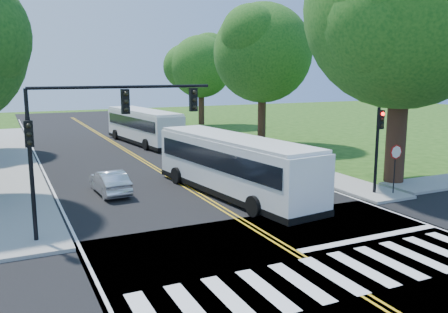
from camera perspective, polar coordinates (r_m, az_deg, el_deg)
ground at (r=16.12m, az=11.72°, el=-13.17°), size 140.00×140.00×0.00m
road at (r=31.71m, az=-8.22°, el=-1.42°), size 14.00×96.00×0.01m
cross_road at (r=16.12m, az=11.72°, el=-13.15°), size 60.00×12.00×0.01m
center_line at (r=35.48m, az=-10.14°, el=-0.22°), size 0.36×70.00×0.01m
edge_line_w at (r=34.37m, az=-21.13°, el=-1.09°), size 0.12×70.00×0.01m
edge_line_e at (r=37.80m, az=-0.16°, el=0.57°), size 0.12×70.00×0.01m
crosswalk at (r=15.75m, az=12.85°, el=-13.72°), size 12.60×3.00×0.01m
stop_bar at (r=19.38m, az=17.23°, el=-9.31°), size 6.60×0.40×0.01m
sidewalk_nw at (r=37.25m, az=-23.80°, el=-0.35°), size 2.60×40.00×0.15m
sidewalk_ne at (r=41.10m, az=-0.05°, el=1.44°), size 2.60×40.00×0.15m
tree_ne_big at (r=28.33m, az=20.87°, el=16.22°), size 10.80×10.80×14.91m
tree_east_mid at (r=41.25m, az=4.67°, el=12.28°), size 8.40×8.40×11.93m
tree_east_far at (r=56.04m, az=-2.79°, el=10.73°), size 7.20×7.20×10.34m
signal_nw at (r=18.53m, az=-15.23°, el=3.78°), size 7.15×0.46×5.66m
signal_ne at (r=25.29m, az=18.06°, el=2.04°), size 0.30×0.46×4.40m
stop_sign at (r=25.66m, az=19.95°, el=-0.07°), size 0.76×0.08×2.53m
bus_lead at (r=24.32m, az=1.10°, el=-0.97°), size 4.07×12.04×3.06m
bus_follow at (r=42.62m, az=-9.68°, el=3.66°), size 3.86×11.77×2.99m
hatchback at (r=25.47m, az=-13.57°, el=-3.01°), size 1.53×3.86×1.25m
suv at (r=29.02m, az=4.09°, el=-1.07°), size 3.16×5.16×1.34m
dark_sedan at (r=34.05m, az=1.07°, el=0.49°), size 1.65×4.00×1.16m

